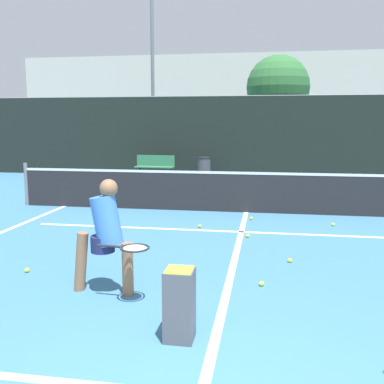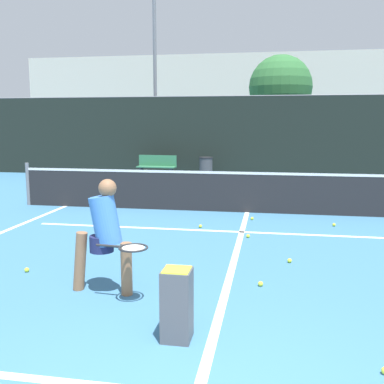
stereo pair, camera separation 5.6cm
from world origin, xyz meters
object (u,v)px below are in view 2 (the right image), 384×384
at_px(player_practicing, 105,232).
at_px(courtside_bench, 157,166).
at_px(ball_hopper, 177,303).
at_px(trash_bin, 206,168).
at_px(parked_car, 362,156).

distance_m(player_practicing, courtside_bench, 11.19).
relative_size(player_practicing, ball_hopper, 2.00).
height_order(player_practicing, courtside_bench, player_practicing).
relative_size(ball_hopper, trash_bin, 0.88).
relative_size(courtside_bench, trash_bin, 1.82).
bearing_deg(parked_car, ball_hopper, -106.09).
bearing_deg(player_practicing, trash_bin, 96.63).
bearing_deg(ball_hopper, player_practicing, 137.21).
relative_size(trash_bin, parked_car, 0.20).
height_order(ball_hopper, courtside_bench, courtside_bench).
xyz_separation_m(player_practicing, trash_bin, (-0.38, 11.18, -0.36)).
bearing_deg(parked_car, courtside_bench, -151.28).
height_order(player_practicing, ball_hopper, player_practicing).
bearing_deg(player_practicing, ball_hopper, -38.09).
xyz_separation_m(ball_hopper, trash_bin, (-1.48, 12.20, 0.03)).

